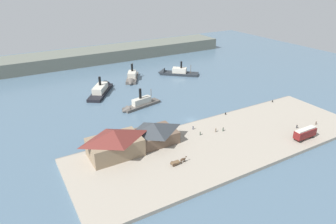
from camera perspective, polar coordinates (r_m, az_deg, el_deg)
ground_plane at (r=124.79m, az=4.39°, el=-1.54°), size 320.00×320.00×0.00m
quay_promenade at (r=109.32m, az=10.89°, el=-5.67°), size 110.00×36.00×1.20m
seawall_edge at (r=121.94m, az=5.35°, el=-1.98°), size 110.00×0.80×1.00m
ferry_shed_customs_shed at (r=98.45m, az=-10.10°, el=-5.74°), size 17.09×11.43×9.13m
ferry_shed_west_terminal at (r=104.62m, az=-2.74°, el=-3.89°), size 15.66×11.28×7.56m
street_tram at (r=117.85m, az=24.63°, el=-3.62°), size 9.15×2.98×4.12m
horse_cart at (r=94.59m, az=1.96°, el=-9.37°), size 5.69×1.51×1.87m
pedestrian_walking_west at (r=131.45m, az=26.34°, el=-1.88°), size 0.39×0.39×1.56m
pedestrian_at_waters_edge at (r=125.36m, az=23.32°, el=-2.53°), size 0.41×0.41×1.65m
pedestrian_walking_east at (r=111.02m, az=6.15°, el=-4.05°), size 0.39×0.39×1.57m
pedestrian_standing_center at (r=114.88m, az=10.43°, el=-3.25°), size 0.43×0.43×1.73m
pedestrian_near_west_shed at (r=114.70m, az=4.79°, el=-2.99°), size 0.39×0.39×1.56m
pedestrian_by_tram at (r=113.82m, az=9.06°, el=-3.43°), size 0.42×0.42×1.70m
mooring_post_east at (r=146.68m, az=19.25°, el=1.94°), size 0.44×0.44×0.90m
mooring_post_west at (r=128.57m, az=10.88°, el=-0.30°), size 0.44×0.44×0.90m
ferry_departing_north at (r=181.81m, az=1.12°, el=7.54°), size 22.60×20.67×10.46m
ferry_approaching_west at (r=158.10m, az=-12.40°, el=4.35°), size 20.01×24.96×10.92m
ferry_mid_harbor at (r=172.10m, az=-6.89°, el=6.44°), size 14.88×20.98×10.33m
ferry_moored_east at (r=135.90m, az=-5.75°, el=1.36°), size 20.77×8.55×10.20m
far_headland at (r=217.81m, az=-12.24°, el=10.66°), size 180.00×24.00×8.00m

